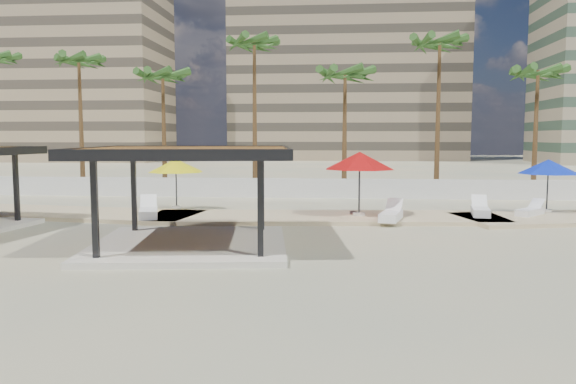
% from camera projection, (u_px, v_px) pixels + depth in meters
% --- Properties ---
extents(ground, '(200.00, 200.00, 0.00)m').
position_uv_depth(ground, '(262.00, 248.00, 19.04)').
color(ground, '#CBB686').
rests_on(ground, ground).
extents(promenade, '(44.45, 7.97, 0.24)m').
position_uv_depth(promenade, '(325.00, 216.00, 26.46)').
color(promenade, '#C6B284').
rests_on(promenade, ground).
extents(boundary_wall, '(56.00, 0.30, 1.20)m').
position_uv_depth(boundary_wall, '(296.00, 188.00, 34.84)').
color(boundary_wall, silver).
rests_on(boundary_wall, ground).
extents(building_west, '(34.00, 16.00, 32.40)m').
position_uv_depth(building_west, '(55.00, 64.00, 88.60)').
color(building_west, '#937F60').
rests_on(building_west, ground).
extents(building_mid, '(38.00, 16.00, 30.40)m').
position_uv_depth(building_mid, '(347.00, 74.00, 94.63)').
color(building_mid, '#847259').
rests_on(building_mid, ground).
extents(pavilion_central, '(7.56, 7.56, 3.43)m').
position_uv_depth(pavilion_central, '(189.00, 188.00, 19.05)').
color(pavilion_central, beige).
rests_on(pavilion_central, ground).
extents(umbrella_b, '(3.53, 3.53, 2.49)m').
position_uv_depth(umbrella_b, '(176.00, 166.00, 28.40)').
color(umbrella_b, beige).
rests_on(umbrella_b, promenade).
extents(umbrella_c, '(4.30, 4.30, 2.92)m').
position_uv_depth(umbrella_c, '(360.00, 161.00, 25.51)').
color(umbrella_c, beige).
rests_on(umbrella_c, promenade).
extents(umbrella_d, '(3.16, 3.16, 2.52)m').
position_uv_depth(umbrella_d, '(548.00, 167.00, 26.84)').
color(umbrella_d, beige).
rests_on(umbrella_d, promenade).
extents(lounger_a, '(1.47, 2.51, 0.91)m').
position_uv_depth(lounger_a, '(148.00, 212.00, 25.32)').
color(lounger_a, white).
rests_on(lounger_a, promenade).
extents(lounger_b, '(1.07, 2.32, 0.84)m').
position_uv_depth(lounger_b, '(480.00, 211.00, 25.88)').
color(lounger_b, white).
rests_on(lounger_b, promenade).
extents(lounger_c, '(1.27, 2.35, 0.85)m').
position_uv_depth(lounger_c, '(391.00, 215.00, 24.38)').
color(lounger_c, white).
rests_on(lounger_c, promenade).
extents(lounger_d, '(1.71, 1.80, 0.71)m').
position_uv_depth(lounger_d, '(530.00, 211.00, 25.86)').
color(lounger_d, white).
rests_on(lounger_d, promenade).
extents(palm_b, '(3.00, 3.00, 9.77)m').
position_uv_depth(palm_b, '(79.00, 66.00, 38.04)').
color(palm_b, brown).
rests_on(palm_b, ground).
extents(palm_c, '(3.00, 3.00, 8.60)m').
position_uv_depth(palm_c, '(163.00, 81.00, 37.03)').
color(palm_c, brown).
rests_on(palm_c, ground).
extents(palm_d, '(3.00, 3.00, 10.76)m').
position_uv_depth(palm_d, '(254.00, 50.00, 37.11)').
color(palm_d, brown).
rests_on(palm_d, ground).
extents(palm_e, '(3.00, 3.00, 8.63)m').
position_uv_depth(palm_e, '(345.00, 79.00, 36.29)').
color(palm_e, brown).
rests_on(palm_e, ground).
extents(palm_f, '(3.00, 3.00, 10.58)m').
position_uv_depth(palm_f, '(440.00, 49.00, 35.79)').
color(palm_f, brown).
rests_on(palm_f, ground).
extents(palm_g, '(3.00, 3.00, 8.59)m').
position_uv_depth(palm_g, '(538.00, 78.00, 35.05)').
color(palm_g, brown).
rests_on(palm_g, ground).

